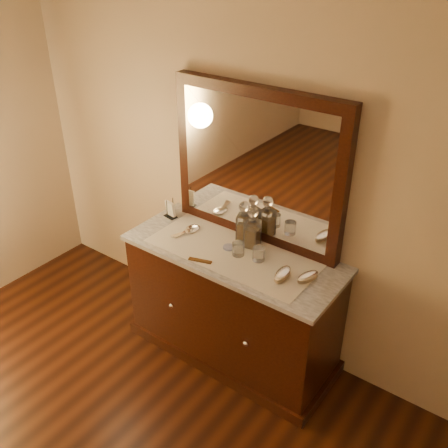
{
  "coord_description": "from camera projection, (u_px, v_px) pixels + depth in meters",
  "views": [
    {
      "loc": [
        1.51,
        -0.21,
        2.6
      ],
      "look_at": [
        0.0,
        1.85,
        1.1
      ],
      "focal_mm": 39.97,
      "sensor_mm": 36.0,
      "label": 1
    }
  ],
  "objects": [
    {
      "name": "mirror_frame",
      "position": [
        257.0,
        166.0,
        3.08
      ],
      "size": [
        1.2,
        0.08,
        1.0
      ],
      "primitive_type": "cube",
      "color": "black",
      "rests_on": "marble_top"
    },
    {
      "name": "knob_left",
      "position": [
        171.0,
        306.0,
        3.32
      ],
      "size": [
        0.04,
        0.04,
        0.04
      ],
      "primitive_type": "sphere",
      "color": "silver",
      "rests_on": "dresser_cabinet"
    },
    {
      "name": "decanter_right",
      "position": [
        252.0,
        231.0,
        3.16
      ],
      "size": [
        0.1,
        0.1,
        0.29
      ],
      "color": "#985F16",
      "rests_on": "lace_runner"
    },
    {
      "name": "dresser_cabinet",
      "position": [
        233.0,
        305.0,
        3.39
      ],
      "size": [
        1.4,
        0.55,
        0.82
      ],
      "primitive_type": "cube",
      "color": "black",
      "rests_on": "floor"
    },
    {
      "name": "napkin_rack",
      "position": [
        170.0,
        210.0,
        3.52
      ],
      "size": [
        0.1,
        0.07,
        0.14
      ],
      "color": "black",
      "rests_on": "marble_top"
    },
    {
      "name": "hand_mirror_outer",
      "position": [
        191.0,
        229.0,
        3.38
      ],
      "size": [
        0.1,
        0.22,
        0.02
      ],
      "color": "silver",
      "rests_on": "lace_runner"
    },
    {
      "name": "comb",
      "position": [
        200.0,
        261.0,
        3.06
      ],
      "size": [
        0.15,
        0.07,
        0.01
      ],
      "primitive_type": "cube",
      "rotation": [
        0.0,
        0.0,
        0.31
      ],
      "color": "brown",
      "rests_on": "lace_runner"
    },
    {
      "name": "lace_runner",
      "position": [
        231.0,
        253.0,
        3.15
      ],
      "size": [
        1.1,
        0.45,
        0.0
      ],
      "primitive_type": "cube",
      "color": "silver",
      "rests_on": "marble_top"
    },
    {
      "name": "pin_dish",
      "position": [
        229.0,
        247.0,
        3.19
      ],
      "size": [
        0.09,
        0.09,
        0.01
      ],
      "primitive_type": "cylinder",
      "rotation": [
        0.0,
        0.0,
        0.17
      ],
      "color": "white",
      "rests_on": "lace_runner"
    },
    {
      "name": "hand_mirror_inner",
      "position": [
        188.0,
        231.0,
        3.35
      ],
      "size": [
        0.11,
        0.19,
        0.02
      ],
      "color": "silver",
      "rests_on": "lace_runner"
    },
    {
      "name": "brush_near",
      "position": [
        282.0,
        274.0,
        2.91
      ],
      "size": [
        0.09,
        0.17,
        0.05
      ],
      "color": "#8F7858",
      "rests_on": "lace_runner"
    },
    {
      "name": "brush_far",
      "position": [
        308.0,
        277.0,
        2.89
      ],
      "size": [
        0.11,
        0.17,
        0.04
      ],
      "color": "#8F7858",
      "rests_on": "lace_runner"
    },
    {
      "name": "marble_top",
      "position": [
        233.0,
        253.0,
        3.17
      ],
      "size": [
        1.44,
        0.59,
        0.03
      ],
      "primitive_type": "cube",
      "color": "silver",
      "rests_on": "dresser_cabinet"
    },
    {
      "name": "decanter_left",
      "position": [
        244.0,
        225.0,
        3.22
      ],
      "size": [
        0.11,
        0.11,
        0.28
      ],
      "color": "#985F16",
      "rests_on": "lace_runner"
    },
    {
      "name": "tumblers",
      "position": [
        248.0,
        251.0,
        3.08
      ],
      "size": [
        0.21,
        0.1,
        0.09
      ],
      "color": "white",
      "rests_on": "lace_runner"
    },
    {
      "name": "dresser_plinth",
      "position": [
        232.0,
        345.0,
        3.57
      ],
      "size": [
        1.46,
        0.59,
        0.08
      ],
      "primitive_type": "cube",
      "color": "black",
      "rests_on": "floor"
    },
    {
      "name": "knob_right",
      "position": [
        246.0,
        344.0,
        3.01
      ],
      "size": [
        0.04,
        0.04,
        0.04
      ],
      "primitive_type": "sphere",
      "color": "silver",
      "rests_on": "dresser_cabinet"
    },
    {
      "name": "mirror_glass",
      "position": [
        254.0,
        168.0,
        3.06
      ],
      "size": [
        1.06,
        0.01,
        0.86
      ],
      "primitive_type": "cube",
      "color": "white",
      "rests_on": "marble_top"
    }
  ]
}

